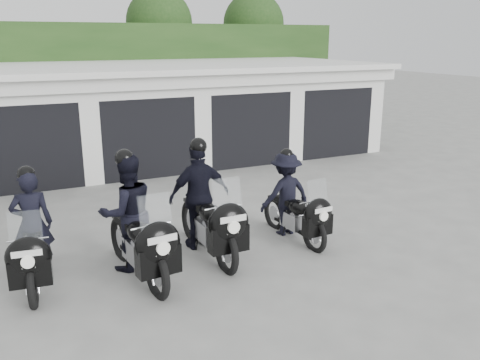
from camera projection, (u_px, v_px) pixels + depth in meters
name	position (u px, v px, depth m)	size (l,w,h in m)	color
ground	(234.00, 249.00, 9.38)	(80.00, 80.00, 0.00)	#969691
garage_block	(127.00, 115.00, 15.99)	(16.40, 6.80, 2.96)	silver
background_vegetation	(105.00, 64.00, 20.00)	(20.00, 3.90, 5.80)	#1D3B15
police_bike_a	(32.00, 238.00, 7.90)	(0.81, 2.19, 1.91)	black
police_bike_b	(133.00, 222.00, 8.23)	(1.03, 2.43, 2.12)	black
police_bike_c	(204.00, 204.00, 9.08)	(1.17, 2.45, 2.13)	black
police_bike_d	(290.00, 199.00, 9.81)	(1.10, 2.05, 1.78)	black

